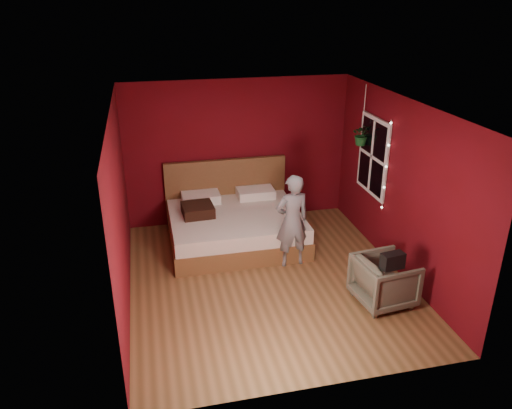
# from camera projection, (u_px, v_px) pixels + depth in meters

# --- Properties ---
(floor) EXTENTS (4.50, 4.50, 0.00)m
(floor) POSITION_uv_depth(u_px,v_px,m) (268.00, 279.00, 7.43)
(floor) COLOR brown
(floor) RESTS_ON ground
(room_walls) EXTENTS (4.04, 4.54, 2.62)m
(room_walls) POSITION_uv_depth(u_px,v_px,m) (269.00, 173.00, 6.77)
(room_walls) COLOR #5A0913
(room_walls) RESTS_ON ground
(window) EXTENTS (0.05, 0.97, 1.27)m
(window) POSITION_uv_depth(u_px,v_px,m) (373.00, 156.00, 8.05)
(window) COLOR white
(window) RESTS_ON room_walls
(fairy_lights) EXTENTS (0.04, 0.04, 1.45)m
(fairy_lights) POSITION_uv_depth(u_px,v_px,m) (386.00, 167.00, 7.57)
(fairy_lights) COLOR silver
(fairy_lights) RESTS_ON room_walls
(bed) EXTENTS (2.19, 1.86, 1.20)m
(bed) POSITION_uv_depth(u_px,v_px,m) (234.00, 223.00, 8.49)
(bed) COLOR brown
(bed) RESTS_ON ground
(person) EXTENTS (0.58, 0.41, 1.48)m
(person) POSITION_uv_depth(u_px,v_px,m) (292.00, 221.00, 7.58)
(person) COLOR slate
(person) RESTS_ON ground
(armchair) EXTENTS (0.82, 0.80, 0.68)m
(armchair) POSITION_uv_depth(u_px,v_px,m) (384.00, 281.00, 6.77)
(armchair) COLOR #5F5E4B
(armchair) RESTS_ON ground
(handbag) EXTENTS (0.32, 0.19, 0.21)m
(handbag) POSITION_uv_depth(u_px,v_px,m) (393.00, 261.00, 6.37)
(handbag) COLOR black
(handbag) RESTS_ON armchair
(throw_pillow) EXTENTS (0.53, 0.53, 0.18)m
(throw_pillow) POSITION_uv_depth(u_px,v_px,m) (198.00, 210.00, 8.21)
(throw_pillow) COLOR black
(throw_pillow) RESTS_ON bed
(hanging_plant) EXTENTS (0.38, 0.35, 0.99)m
(hanging_plant) POSITION_uv_depth(u_px,v_px,m) (362.00, 135.00, 8.18)
(hanging_plant) COLOR silver
(hanging_plant) RESTS_ON room_walls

